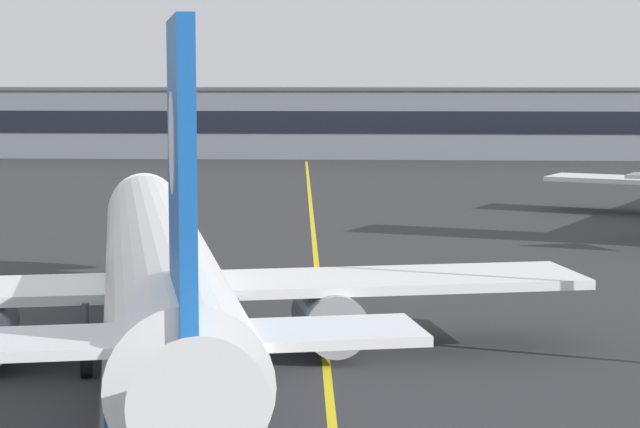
# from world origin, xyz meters

# --- Properties ---
(taxiway_centreline) EXTENTS (14.18, 179.49, 0.01)m
(taxiway_centreline) POSITION_xyz_m (0.00, 30.00, 0.00)
(taxiway_centreline) COLOR yellow
(taxiway_centreline) RESTS_ON ground
(airliner_foreground) EXTENTS (32.26, 41.06, 11.65)m
(airliner_foreground) POSITION_xyz_m (-4.74, 12.94, 3.37)
(airliner_foreground) COLOR white
(airliner_foreground) RESTS_ON ground
(safety_cone_by_nose_gear) EXTENTS (0.44, 0.44, 0.55)m
(safety_cone_by_nose_gear) POSITION_xyz_m (-2.71, 28.67, 0.26)
(safety_cone_by_nose_gear) COLOR orange
(safety_cone_by_nose_gear) RESTS_ON ground
(terminal_building) EXTENTS (123.74, 12.40, 9.11)m
(terminal_building) POSITION_xyz_m (4.69, 129.31, 4.56)
(terminal_building) COLOR gray
(terminal_building) RESTS_ON ground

